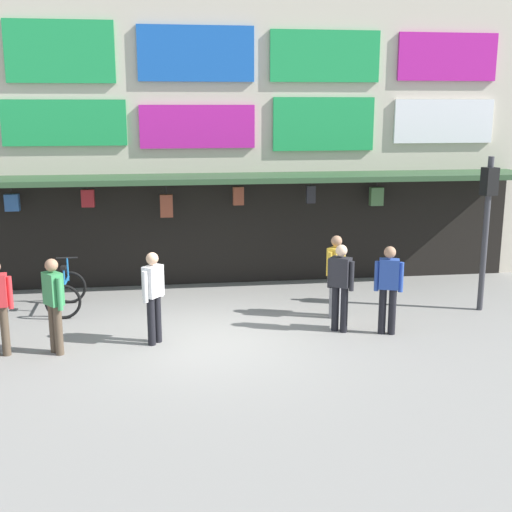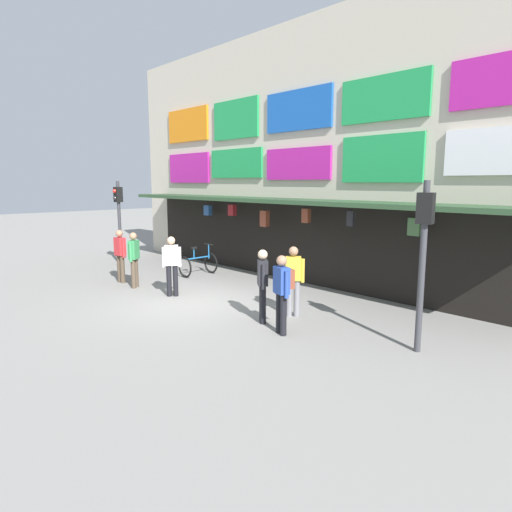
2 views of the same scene
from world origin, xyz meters
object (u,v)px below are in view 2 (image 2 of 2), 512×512
traffic_light_far (424,239)px  pedestrian_in_yellow (172,263)px  pedestrian_in_blue (120,253)px  pedestrian_in_white (282,288)px  pedestrian_in_black (293,277)px  traffic_light_near (119,210)px  bicycle_parked (198,264)px  pedestrian_in_green (134,257)px  pedestrian_in_red (263,282)px

traffic_light_far → pedestrian_in_yellow: (-6.74, -1.12, -1.19)m
pedestrian_in_blue → pedestrian_in_white: bearing=1.7°
pedestrian_in_white → pedestrian_in_yellow: 4.31m
traffic_light_far → pedestrian_in_black: traffic_light_far is taller
traffic_light_near → pedestrian_in_white: (9.66, -1.15, -1.16)m
pedestrian_in_white → pedestrian_in_black: bearing=122.9°
bicycle_parked → pedestrian_in_blue: 2.63m
pedestrian_in_white → pedestrian_in_green: 5.99m
traffic_light_far → pedestrian_in_white: bearing=-154.3°
pedestrian_in_white → pedestrian_in_black: (-0.72, 1.11, -0.04)m
pedestrian_in_white → pedestrian_in_green: same height
pedestrian_in_yellow → pedestrian_in_green: (-1.67, -0.27, 0.00)m
traffic_light_near → pedestrian_in_white: bearing=-6.8°
pedestrian_in_red → pedestrian_in_blue: same height
traffic_light_far → bicycle_parked: 8.83m
pedestrian_in_green → pedestrian_in_black: size_ratio=1.00×
traffic_light_near → pedestrian_in_green: traffic_light_near is taller
traffic_light_far → pedestrian_in_white: size_ratio=1.90×
traffic_light_near → pedestrian_in_white: traffic_light_near is taller
traffic_light_far → bicycle_parked: traffic_light_far is taller
pedestrian_in_yellow → pedestrian_in_black: same height
pedestrian_in_white → pedestrian_in_yellow: (-4.31, 0.05, -0.04)m
pedestrian_in_green → pedestrian_in_blue: 0.93m
pedestrian_in_black → pedestrian_in_blue: size_ratio=1.00×
traffic_light_near → pedestrian_in_blue: bearing=-26.2°
pedestrian_in_yellow → pedestrian_in_green: same height
bicycle_parked → pedestrian_in_yellow: pedestrian_in_yellow is taller
traffic_light_far → pedestrian_in_black: size_ratio=1.90×
traffic_light_near → pedestrian_in_yellow: (5.35, -1.10, -1.19)m
pedestrian_in_white → pedestrian_in_black: same height
pedestrian_in_white → pedestrian_in_red: 0.88m
pedestrian_in_yellow → pedestrian_in_green: bearing=-171.0°
traffic_light_far → pedestrian_in_yellow: traffic_light_far is taller
pedestrian_in_black → traffic_light_near: bearing=179.7°
traffic_light_near → pedestrian_in_black: 9.02m
pedestrian_in_blue → pedestrian_in_green: bearing=-1.0°
pedestrian_in_blue → bicycle_parked: bearing=72.8°
bicycle_parked → pedestrian_in_red: pedestrian_in_red is taller
bicycle_parked → pedestrian_in_white: size_ratio=0.70×
pedestrian_in_white → pedestrian_in_red: bearing=164.3°
pedestrian_in_black → bicycle_parked: bearing=168.1°
traffic_light_far → pedestrian_in_green: size_ratio=1.90×
pedestrian_in_white → pedestrian_in_yellow: same height
pedestrian_in_white → pedestrian_in_yellow: size_ratio=1.00×
pedestrian_in_yellow → traffic_light_near: bearing=168.4°
bicycle_parked → pedestrian_in_white: bearing=-20.1°
traffic_light_near → pedestrian_in_blue: 3.28m
pedestrian_in_white → pedestrian_in_red: size_ratio=1.00×
pedestrian_in_yellow → pedestrian_in_green: 1.69m
traffic_light_near → pedestrian_in_white: 9.79m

